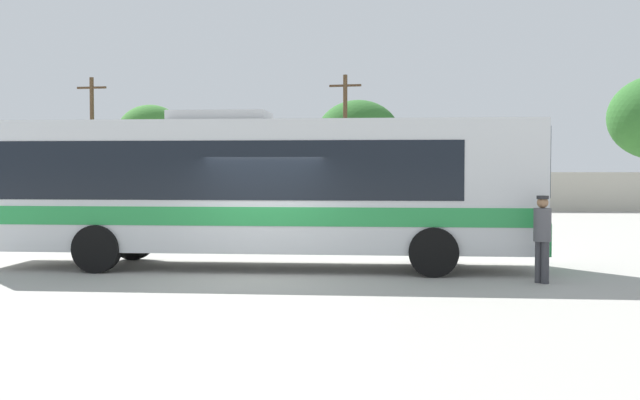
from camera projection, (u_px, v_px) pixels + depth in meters
name	position (u px, v px, depth m)	size (l,w,h in m)	color
ground_plane	(303.00, 236.00, 26.08)	(300.00, 300.00, 0.00)	#A3A099
perimeter_wall	(329.00, 191.00, 42.14)	(80.00, 0.30, 2.07)	#B2AD9E
coach_bus_silver_green	(255.00, 184.00, 17.76)	(12.46, 2.96, 3.55)	silver
attendant_by_bus_door	(542.00, 233.00, 15.34)	(0.48, 0.48, 1.73)	#38383D
parked_car_leftmost_white	(50.00, 197.00, 39.64)	(4.70, 2.28, 1.50)	silver
parked_car_second_black	(172.00, 198.00, 39.31)	(4.48, 2.23, 1.41)	black
parked_car_third_maroon	(297.00, 198.00, 39.04)	(4.68, 2.29, 1.44)	maroon
utility_pole_near	(92.00, 139.00, 45.77)	(1.80, 0.32, 7.59)	#4C3823
utility_pole_far	(345.00, 139.00, 43.60)	(1.80, 0.41, 7.48)	#4C3823
roadside_tree_left	(151.00, 133.00, 46.54)	(3.90, 3.90, 6.06)	brown
roadside_tree_midleft	(358.00, 136.00, 46.72)	(5.04, 5.04, 6.36)	brown
roadside_tree_midright	(440.00, 147.00, 46.59)	(3.69, 3.69, 5.14)	brown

